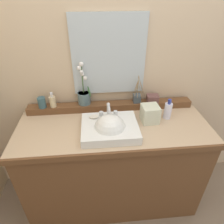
% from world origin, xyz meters
% --- Properties ---
extents(floor, '(3.09, 3.77, 0.10)m').
position_xyz_m(floor, '(0.00, 0.00, -0.05)').
color(floor, '#806B56').
rests_on(floor, ground).
extents(wall_back, '(3.09, 0.20, 2.69)m').
position_xyz_m(wall_back, '(0.00, 0.41, 1.35)').
color(wall_back, beige).
rests_on(wall_back, ground).
extents(vanity_cabinet, '(1.49, 0.61, 0.89)m').
position_xyz_m(vanity_cabinet, '(0.00, -0.00, 0.45)').
color(vanity_cabinet, brown).
rests_on(vanity_cabinet, ground).
extents(back_ledge, '(1.41, 0.10, 0.06)m').
position_xyz_m(back_ledge, '(0.00, 0.24, 0.92)').
color(back_ledge, brown).
rests_on(back_ledge, vanity_cabinet).
extents(sink_basin, '(0.41, 0.34, 0.27)m').
position_xyz_m(sink_basin, '(-0.04, -0.09, 0.92)').
color(sink_basin, white).
rests_on(sink_basin, vanity_cabinet).
extents(soap_bar, '(0.07, 0.04, 0.02)m').
position_xyz_m(soap_bar, '(-0.15, 0.02, 0.97)').
color(soap_bar, beige).
rests_on(soap_bar, sink_basin).
extents(potted_plant, '(0.12, 0.11, 0.36)m').
position_xyz_m(potted_plant, '(-0.22, 0.26, 1.03)').
color(potted_plant, slate).
rests_on(potted_plant, back_ledge).
extents(soap_dispenser, '(0.05, 0.05, 0.13)m').
position_xyz_m(soap_dispenser, '(-0.48, 0.23, 1.00)').
color(soap_dispenser, beige).
rests_on(soap_dispenser, back_ledge).
extents(tumbler_cup, '(0.06, 0.06, 0.09)m').
position_xyz_m(tumbler_cup, '(-0.57, 0.22, 0.99)').
color(tumbler_cup, '#35565F').
rests_on(tumbler_cup, back_ledge).
extents(reed_diffuser, '(0.10, 0.10, 0.25)m').
position_xyz_m(reed_diffuser, '(0.23, 0.24, 0.99)').
color(reed_diffuser, '#434D54').
rests_on(reed_diffuser, back_ledge).
extents(trinket_box, '(0.10, 0.09, 0.06)m').
position_xyz_m(trinket_box, '(0.36, 0.23, 0.98)').
color(trinket_box, brown).
rests_on(trinket_box, back_ledge).
extents(lotion_bottle, '(0.06, 0.06, 0.17)m').
position_xyz_m(lotion_bottle, '(0.44, 0.06, 0.96)').
color(lotion_bottle, white).
rests_on(lotion_bottle, vanity_cabinet).
extents(tissue_box, '(0.14, 0.14, 0.14)m').
position_xyz_m(tissue_box, '(0.29, 0.03, 0.96)').
color(tissue_box, beige).
rests_on(tissue_box, vanity_cabinet).
extents(mirror, '(0.58, 0.02, 0.62)m').
position_xyz_m(mirror, '(-0.01, 0.29, 1.34)').
color(mirror, silver).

